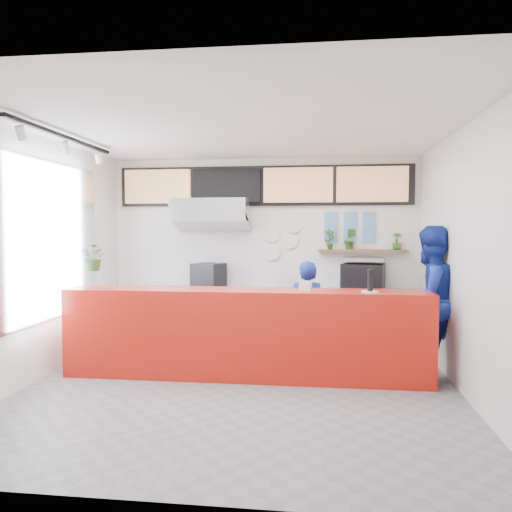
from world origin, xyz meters
The scene contains 43 objects.
floor centered at (0.00, 0.00, 0.00)m, with size 5.00×5.00×0.00m, color slate.
ceiling centered at (0.00, 0.00, 3.00)m, with size 5.00×5.00×0.00m, color silver.
wall_back centered at (0.00, 2.50, 1.50)m, with size 5.00×5.00×0.00m, color white.
wall_left centered at (-2.50, 0.00, 1.50)m, with size 5.00×5.00×0.00m, color white.
wall_right centered at (2.50, 0.00, 1.50)m, with size 5.00×5.00×0.00m, color white.
service_counter centered at (0.00, 0.40, 0.55)m, with size 4.50×0.60×1.10m, color #B5170C.
cream_band centered at (0.00, 2.49, 2.60)m, with size 5.00×0.02×0.80m, color beige.
prep_bench centered at (-0.80, 2.20, 0.45)m, with size 1.80×0.60×0.90m, color #B2B5BA.
panini_oven centered at (-0.86, 2.20, 1.10)m, with size 0.44×0.44×0.40m, color black.
extraction_hood centered at (-0.80, 2.15, 2.15)m, with size 1.20×0.70×0.35m, color #B2B5BA.
hood_lip centered at (-0.80, 2.15, 1.95)m, with size 1.20×0.70×0.08m, color #B2B5BA.
right_bench centered at (1.50, 2.20, 0.45)m, with size 1.80×0.60×0.90m, color #B2B5BA.
espresso_machine centered at (1.59, 2.20, 1.10)m, with size 0.64×0.45×0.41m, color black.
espresso_tray centered at (1.59, 2.20, 1.38)m, with size 0.62×0.43×0.06m, color #A3A6AA.
herb_shelf centered at (1.60, 2.40, 1.50)m, with size 1.40×0.18×0.04m, color brown.
menu_board_far_left centered at (-1.75, 2.38, 2.55)m, with size 1.10×0.10×0.55m, color tan.
menu_board_mid_left centered at (-0.59, 2.38, 2.55)m, with size 1.10×0.10×0.55m, color black.
menu_board_mid_right centered at (0.57, 2.38, 2.55)m, with size 1.10×0.10×0.55m, color tan.
menu_board_far_right centered at (1.73, 2.38, 2.55)m, with size 1.10×0.10×0.55m, color tan.
soffit centered at (0.00, 2.46, 2.55)m, with size 4.80×0.04×0.65m, color black.
window_pane centered at (-2.47, 0.30, 1.70)m, with size 0.04×2.20×1.90m, color silver.
window_frame centered at (-2.45, 0.30, 1.70)m, with size 0.03×2.30×2.00m, color #B2B5BA.
track_rail centered at (-2.10, 0.00, 2.94)m, with size 0.05×2.40×0.04m, color black.
dec_plate_a centered at (0.15, 2.47, 1.75)m, with size 0.24×0.24×0.03m, color silver.
dec_plate_b centered at (0.45, 2.47, 1.65)m, with size 0.24×0.24×0.03m, color silver.
dec_plate_c centered at (0.15, 2.47, 1.45)m, with size 0.24×0.24×0.03m, color silver.
dec_plate_d centered at (0.50, 2.47, 1.90)m, with size 0.24×0.24×0.03m, color silver.
photo_frame_a centered at (1.10, 2.48, 2.00)m, with size 0.20×0.02×0.25m, color #598CBF.
photo_frame_b centered at (1.40, 2.48, 2.00)m, with size 0.20×0.02×0.25m, color #598CBF.
photo_frame_c centered at (1.70, 2.48, 2.00)m, with size 0.20×0.02×0.25m, color #598CBF.
photo_frame_d centered at (1.10, 2.48, 1.75)m, with size 0.20×0.02×0.25m, color #598CBF.
photo_frame_e centered at (1.40, 2.48, 1.75)m, with size 0.20×0.02×0.25m, color #598CBF.
photo_frame_f centered at (1.70, 2.48, 1.75)m, with size 0.20×0.02×0.25m, color #598CBF.
staff_center centered at (0.75, 0.97, 0.71)m, with size 0.52×0.34×1.43m, color navy.
staff_right centered at (2.31, 0.88, 0.95)m, with size 0.92×0.72×1.89m, color navy.
herb_a centered at (1.08, 2.40, 1.69)m, with size 0.18×0.12×0.34m, color #2F5D20.
herb_b centered at (1.40, 2.40, 1.69)m, with size 0.19×0.15×0.34m, color #2F5D20.
herb_d centered at (2.12, 2.40, 1.66)m, with size 0.15×0.14×0.27m, color #2F5D20.
glass_vase centered at (-1.91, 0.31, 1.19)m, with size 0.16×0.16×0.19m, color silver.
basil_vase centered at (-1.91, 0.31, 1.49)m, with size 0.31×0.27×0.34m, color #2F5D20.
napkin_holder centered at (0.75, 0.31, 1.16)m, with size 0.14×0.09×0.12m, color silver.
white_plate centered at (1.51, 0.31, 1.11)m, with size 0.20×0.20×0.02m, color silver.
pepper_mill centered at (1.51, 0.31, 1.24)m, with size 0.06×0.06×0.25m, color black.
Camera 1 is at (0.89, -5.67, 1.85)m, focal length 35.00 mm.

